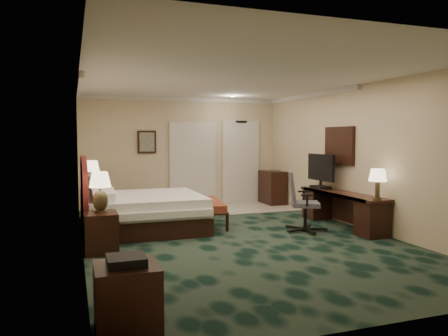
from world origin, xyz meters
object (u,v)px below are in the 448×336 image
object	(u,v)px
nightstand_near	(101,233)
tv	(321,171)
minibar	(272,187)
side_table	(127,298)
lamp_far	(92,175)
nightstand_far	(93,205)
desk_chair	(305,202)
lamp_near	(100,192)
bed_bench	(207,213)
desk	(342,210)
bed	(145,213)

from	to	relation	value
nightstand_near	tv	xyz separation A→B (m)	(4.46, 1.16, 0.72)
minibar	side_table	bearing A→B (deg)	-125.02
nightstand_near	minibar	world-z (taller)	minibar
lamp_far	side_table	bearing A→B (deg)	-89.51
nightstand_far	desk_chair	bearing A→B (deg)	-34.46
nightstand_far	lamp_far	xyz separation A→B (m)	(-0.01, 0.06, 0.62)
lamp_near	minibar	world-z (taller)	lamp_near
tv	desk_chair	bearing A→B (deg)	-134.91
bed_bench	desk	distance (m)	2.59
nightstand_far	desk	bearing A→B (deg)	-27.46
tv	lamp_near	bearing A→B (deg)	-166.71
nightstand_near	bed_bench	world-z (taller)	nightstand_near
nightstand_near	nightstand_far	world-z (taller)	nightstand_far
nightstand_far	tv	size ratio (longest dim) A/B	0.69
side_table	desk_chair	distance (m)	4.73
bed	desk_chair	bearing A→B (deg)	-21.61
side_table	desk	bearing A→B (deg)	36.30
bed	desk_chair	world-z (taller)	desk_chair
side_table	minibar	bearing A→B (deg)	54.98
nightstand_near	lamp_far	xyz separation A→B (m)	(-0.00, 2.80, 0.63)
desk_chair	bed_bench	bearing A→B (deg)	167.77
bed_bench	lamp_near	bearing A→B (deg)	-140.27
bed	lamp_near	distance (m)	1.67
bed_bench	desk_chair	distance (m)	1.91
bed	nightstand_far	bearing A→B (deg)	121.80
side_table	nightstand_far	bearing A→B (deg)	90.35
lamp_near	lamp_far	bearing A→B (deg)	90.09
bed	minibar	xyz separation A→B (m)	(3.60, 2.12, 0.10)
lamp_far	desk	distance (m)	5.10
nightstand_far	desk	distance (m)	5.03
nightstand_near	bed_bench	distance (m)	2.49
lamp_far	minibar	xyz separation A→B (m)	(4.47, 0.68, -0.51)
bed	minibar	size ratio (longest dim) A/B	2.42
lamp_far	desk_chair	size ratio (longest dim) A/B	0.55
side_table	desk_chair	world-z (taller)	desk_chair
lamp_near	desk_chair	bearing A→B (deg)	3.65
desk	tv	distance (m)	1.01
nightstand_far	tv	distance (m)	4.77
side_table	lamp_near	bearing A→B (deg)	90.87
bed_bench	side_table	world-z (taller)	side_table
bed	lamp_far	xyz separation A→B (m)	(-0.87, 1.44, 0.60)
lamp_far	bed_bench	world-z (taller)	lamp_far
tv	bed	bearing A→B (deg)	176.09
side_table	desk_chair	size ratio (longest dim) A/B	0.54
desk_chair	tv	bearing A→B (deg)	69.20
lamp_near	desk_chair	size ratio (longest dim) A/B	0.55
side_table	tv	xyz separation A→B (m)	(4.41, 3.99, 0.72)
bed	nightstand_far	distance (m)	1.62
nightstand_near	lamp_near	bearing A→B (deg)	86.42
bed	nightstand_near	world-z (taller)	bed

